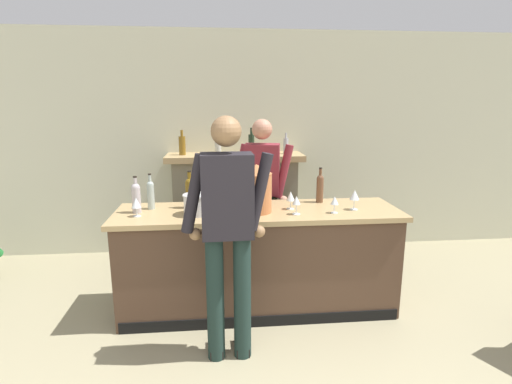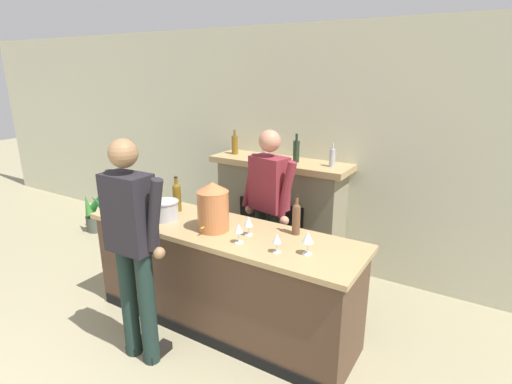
{
  "view_description": "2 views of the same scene",
  "coord_description": "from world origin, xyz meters",
  "px_view_note": "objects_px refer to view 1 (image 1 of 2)",
  "views": [
    {
      "loc": [
        -0.23,
        -0.86,
        1.91
      ],
      "look_at": [
        0.15,
        2.98,
        1.03
      ],
      "focal_mm": 28.0,
      "sensor_mm": 36.0,
      "label": 1
    },
    {
      "loc": [
        2.07,
        -0.01,
        2.28
      ],
      "look_at": [
        0.21,
        3.02,
        1.17
      ],
      "focal_mm": 28.0,
      "sensor_mm": 36.0,
      "label": 2
    }
  ],
  "objects_px": {
    "wine_bottle_riesling_slim": "(190,191)",
    "wine_glass_by_dispenser": "(335,201)",
    "wine_glass_near_bucket": "(136,203)",
    "ice_bucket_steel": "(197,204)",
    "fireplace_stone": "(235,205)",
    "wine_bottle_burgundy_dark": "(136,196)",
    "person_customer": "(228,230)",
    "wine_glass_front_right": "(355,195)",
    "wine_glass_front_left": "(296,201)",
    "person_bartender": "(262,193)",
    "wine_bottle_cabernet_heavy": "(320,187)",
    "wine_glass_back_row": "(291,197)",
    "wine_bottle_merlot_tall": "(151,194)",
    "copper_dispenser": "(256,188)"
  },
  "relations": [
    {
      "from": "wine_glass_front_left",
      "to": "copper_dispenser",
      "type": "bearing_deg",
      "value": 161.88
    },
    {
      "from": "ice_bucket_steel",
      "to": "person_customer",
      "type": "bearing_deg",
      "value": -68.25
    },
    {
      "from": "wine_bottle_merlot_tall",
      "to": "wine_glass_near_bucket",
      "type": "height_order",
      "value": "wine_bottle_merlot_tall"
    },
    {
      "from": "wine_bottle_riesling_slim",
      "to": "wine_glass_back_row",
      "type": "relative_size",
      "value": 2.09
    },
    {
      "from": "wine_glass_front_left",
      "to": "wine_bottle_merlot_tall",
      "type": "bearing_deg",
      "value": 166.56
    },
    {
      "from": "ice_bucket_steel",
      "to": "wine_glass_front_left",
      "type": "distance_m",
      "value": 0.85
    },
    {
      "from": "wine_bottle_cabernet_heavy",
      "to": "wine_glass_front_left",
      "type": "relative_size",
      "value": 2.09
    },
    {
      "from": "ice_bucket_steel",
      "to": "wine_glass_front_right",
      "type": "distance_m",
      "value": 1.39
    },
    {
      "from": "person_customer",
      "to": "wine_glass_front_right",
      "type": "xyz_separation_m",
      "value": [
        1.15,
        0.64,
        0.08
      ]
    },
    {
      "from": "person_bartender",
      "to": "ice_bucket_steel",
      "type": "height_order",
      "value": "person_bartender"
    },
    {
      "from": "fireplace_stone",
      "to": "wine_glass_front_left",
      "type": "xyz_separation_m",
      "value": [
        0.46,
        -1.54,
        0.42
      ]
    },
    {
      "from": "wine_bottle_merlot_tall",
      "to": "wine_glass_by_dispenser",
      "type": "bearing_deg",
      "value": -10.41
    },
    {
      "from": "wine_bottle_cabernet_heavy",
      "to": "wine_glass_front_left",
      "type": "bearing_deg",
      "value": -127.79
    },
    {
      "from": "person_customer",
      "to": "wine_bottle_merlot_tall",
      "type": "height_order",
      "value": "person_customer"
    },
    {
      "from": "wine_bottle_merlot_tall",
      "to": "wine_glass_by_dispenser",
      "type": "distance_m",
      "value": 1.63
    },
    {
      "from": "wine_glass_by_dispenser",
      "to": "wine_glass_near_bucket",
      "type": "height_order",
      "value": "wine_glass_near_bucket"
    },
    {
      "from": "wine_glass_back_row",
      "to": "wine_glass_front_right",
      "type": "height_order",
      "value": "wine_glass_front_right"
    },
    {
      "from": "fireplace_stone",
      "to": "wine_bottle_riesling_slim",
      "type": "xyz_separation_m",
      "value": [
        -0.47,
        -1.23,
        0.46
      ]
    },
    {
      "from": "wine_glass_front_left",
      "to": "wine_glass_near_bucket",
      "type": "relative_size",
      "value": 0.99
    },
    {
      "from": "wine_glass_back_row",
      "to": "wine_glass_near_bucket",
      "type": "bearing_deg",
      "value": -175.53
    },
    {
      "from": "copper_dispenser",
      "to": "wine_bottle_riesling_slim",
      "type": "bearing_deg",
      "value": 161.55
    },
    {
      "from": "person_customer",
      "to": "wine_bottle_merlot_tall",
      "type": "relative_size",
      "value": 5.59
    },
    {
      "from": "person_customer",
      "to": "wine_bottle_cabernet_heavy",
      "type": "height_order",
      "value": "person_customer"
    },
    {
      "from": "ice_bucket_steel",
      "to": "fireplace_stone",
      "type": "bearing_deg",
      "value": 74.93
    },
    {
      "from": "wine_bottle_burgundy_dark",
      "to": "wine_glass_front_right",
      "type": "bearing_deg",
      "value": -2.68
    },
    {
      "from": "ice_bucket_steel",
      "to": "wine_bottle_riesling_slim",
      "type": "xyz_separation_m",
      "value": [
        -0.07,
        0.23,
        0.06
      ]
    },
    {
      "from": "wine_bottle_burgundy_dark",
      "to": "fireplace_stone",
      "type": "bearing_deg",
      "value": 55.78
    },
    {
      "from": "wine_glass_by_dispenser",
      "to": "wine_glass_front_right",
      "type": "distance_m",
      "value": 0.23
    },
    {
      "from": "wine_glass_back_row",
      "to": "wine_glass_front_right",
      "type": "bearing_deg",
      "value": -7.25
    },
    {
      "from": "wine_glass_near_bucket",
      "to": "wine_glass_back_row",
      "type": "bearing_deg",
      "value": 4.47
    },
    {
      "from": "wine_glass_by_dispenser",
      "to": "fireplace_stone",
      "type": "bearing_deg",
      "value": 117.39
    },
    {
      "from": "person_customer",
      "to": "wine_glass_by_dispenser",
      "type": "distance_m",
      "value": 1.09
    },
    {
      "from": "wine_bottle_merlot_tall",
      "to": "wine_bottle_cabernet_heavy",
      "type": "distance_m",
      "value": 1.58
    },
    {
      "from": "wine_bottle_riesling_slim",
      "to": "wine_glass_by_dispenser",
      "type": "bearing_deg",
      "value": -13.29
    },
    {
      "from": "ice_bucket_steel",
      "to": "wine_glass_by_dispenser",
      "type": "bearing_deg",
      "value": -3.36
    },
    {
      "from": "wine_glass_front_right",
      "to": "person_bartender",
      "type": "bearing_deg",
      "value": 135.63
    },
    {
      "from": "fireplace_stone",
      "to": "wine_bottle_cabernet_heavy",
      "type": "xyz_separation_m",
      "value": [
        0.76,
        -1.14,
        0.45
      ]
    },
    {
      "from": "wine_bottle_merlot_tall",
      "to": "wine_glass_back_row",
      "type": "relative_size",
      "value": 1.97
    },
    {
      "from": "person_bartender",
      "to": "wine_glass_back_row",
      "type": "bearing_deg",
      "value": -74.36
    },
    {
      "from": "wine_bottle_burgundy_dark",
      "to": "wine_glass_near_bucket",
      "type": "height_order",
      "value": "wine_bottle_burgundy_dark"
    },
    {
      "from": "wine_bottle_riesling_slim",
      "to": "wine_glass_by_dispenser",
      "type": "relative_size",
      "value": 2.3
    },
    {
      "from": "person_bartender",
      "to": "wine_bottle_cabernet_heavy",
      "type": "relative_size",
      "value": 5.13
    },
    {
      "from": "wine_glass_by_dispenser",
      "to": "wine_glass_near_bucket",
      "type": "relative_size",
      "value": 0.91
    },
    {
      "from": "fireplace_stone",
      "to": "wine_glass_front_left",
      "type": "relative_size",
      "value": 10.13
    },
    {
      "from": "wine_bottle_riesling_slim",
      "to": "wine_bottle_cabernet_heavy",
      "type": "height_order",
      "value": "wine_bottle_riesling_slim"
    },
    {
      "from": "wine_glass_by_dispenser",
      "to": "person_bartender",
      "type": "bearing_deg",
      "value": 123.33
    },
    {
      "from": "wine_glass_front_left",
      "to": "ice_bucket_steel",
      "type": "bearing_deg",
      "value": 174.78
    },
    {
      "from": "wine_bottle_riesling_slim",
      "to": "wine_glass_front_left",
      "type": "height_order",
      "value": "wine_bottle_riesling_slim"
    },
    {
      "from": "wine_glass_front_right",
      "to": "person_customer",
      "type": "bearing_deg",
      "value": -150.89
    },
    {
      "from": "ice_bucket_steel",
      "to": "wine_glass_by_dispenser",
      "type": "height_order",
      "value": "ice_bucket_steel"
    }
  ]
}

